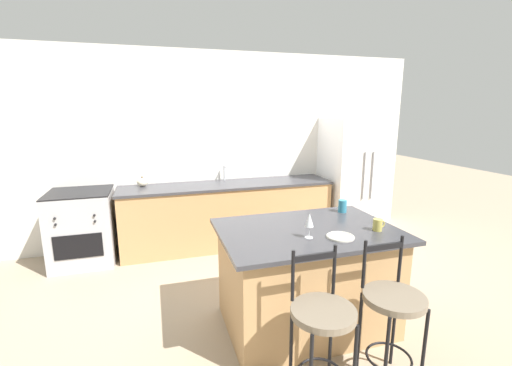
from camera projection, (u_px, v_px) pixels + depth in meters
name	position (u px, v px, depth m)	size (l,w,h in m)	color
ground_plane	(235.00, 254.00, 4.60)	(18.00, 18.00, 0.00)	tan
wall_back	(222.00, 148.00, 4.97)	(6.00, 0.07, 2.70)	silver
back_counter	(228.00, 214.00, 4.86)	(2.92, 0.69, 0.90)	tan
sink_faucet	(224.00, 171.00, 4.92)	(0.02, 0.13, 0.22)	#ADAFB5
kitchen_island	(306.00, 277.00, 3.02)	(1.51, 1.05, 0.91)	tan
refrigerator	(352.00, 177.00, 5.23)	(0.85, 0.79, 1.79)	white
oven_range	(83.00, 227.00, 4.28)	(0.73, 0.72, 0.92)	#B7B7BC
bar_stool_near	(322.00, 326.00, 2.17)	(0.41, 0.41, 1.04)	black
bar_stool_far	(392.00, 311.00, 2.33)	(0.41, 0.41, 1.04)	black
dinner_plate	(340.00, 237.00, 2.72)	(0.22, 0.22, 0.02)	beige
wine_glass	(309.00, 221.00, 2.69)	(0.07, 0.07, 0.20)	white
coffee_mug	(378.00, 225.00, 2.88)	(0.11, 0.08, 0.10)	#C1B251
tumbler_cup	(342.00, 206.00, 3.39)	(0.08, 0.08, 0.12)	teal
pumpkin_decoration	(142.00, 182.00, 4.56)	(0.14, 0.14, 0.13)	beige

